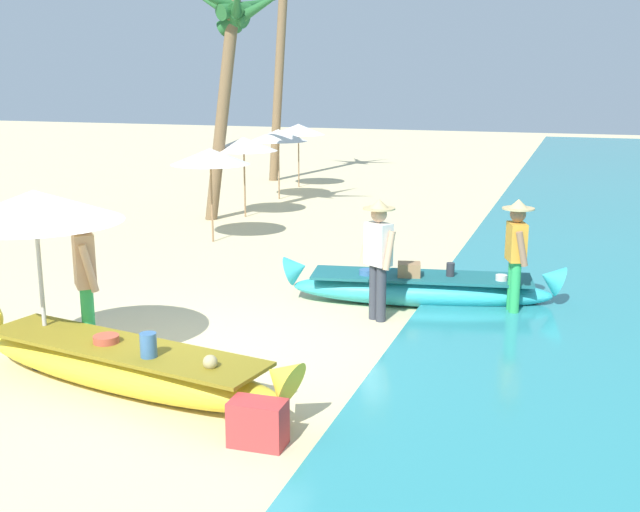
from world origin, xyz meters
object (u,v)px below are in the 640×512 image
object	(u,v)px
boat_cyan_midground	(420,288)
cooler_box	(258,423)
palm_tree_leaning_seaward	(234,31)
person_vendor_hatted	(378,251)
patio_umbrella_large	(35,207)
boat_yellow_foreground	(123,365)
person_vendor_assistant	(516,250)
person_tourist_customer	(86,278)

from	to	relation	value
boat_cyan_midground	cooler_box	bearing A→B (deg)	-95.83
boat_cyan_midground	palm_tree_leaning_seaward	bearing A→B (deg)	135.46
boat_cyan_midground	person_vendor_hatted	xyz separation A→B (m)	(-0.42, -0.90, 0.72)
patio_umbrella_large	cooler_box	distance (m)	3.70
patio_umbrella_large	boat_yellow_foreground	bearing A→B (deg)	-13.85
boat_yellow_foreground	patio_umbrella_large	size ratio (longest dim) A/B	2.12
boat_yellow_foreground	cooler_box	world-z (taller)	boat_yellow_foreground
boat_cyan_midground	person_vendor_assistant	distance (m)	1.54
person_tourist_customer	palm_tree_leaning_seaward	distance (m)	9.69
patio_umbrella_large	cooler_box	size ratio (longest dim) A/B	4.02
boat_cyan_midground	person_tourist_customer	distance (m)	4.87
palm_tree_leaning_seaward	person_vendor_assistant	bearing A→B (deg)	-39.08
boat_yellow_foreground	cooler_box	xyz separation A→B (m)	(1.90, -0.72, -0.06)
person_vendor_assistant	palm_tree_leaning_seaward	xyz separation A→B (m)	(-6.79, 5.51, 3.31)
person_tourist_customer	boat_cyan_midground	bearing A→B (deg)	47.06
boat_yellow_foreground	person_vendor_assistant	xyz separation A→B (m)	(3.76, 3.99, 0.70)
person_tourist_customer	palm_tree_leaning_seaward	bearing A→B (deg)	103.65
person_vendor_assistant	boat_cyan_midground	bearing A→B (deg)	172.86
person_vendor_hatted	patio_umbrella_large	distance (m)	4.47
person_vendor_assistant	person_tourist_customer	bearing A→B (deg)	-144.13
person_vendor_assistant	cooler_box	xyz separation A→B (m)	(-1.86, -4.72, -0.76)
person_tourist_customer	patio_umbrella_large	world-z (taller)	patio_umbrella_large
boat_yellow_foreground	person_tourist_customer	size ratio (longest dim) A/B	2.49
boat_yellow_foreground	boat_cyan_midground	world-z (taller)	boat_yellow_foreground
cooler_box	patio_umbrella_large	bearing A→B (deg)	159.88
person_tourist_customer	palm_tree_leaning_seaward	size ratio (longest dim) A/B	0.33
person_vendor_hatted	person_vendor_assistant	xyz separation A→B (m)	(1.78, 0.73, -0.01)
boat_cyan_midground	person_vendor_hatted	size ratio (longest dim) A/B	2.43
boat_cyan_midground	palm_tree_leaning_seaward	size ratio (longest dim) A/B	0.78
boat_cyan_midground	person_vendor_hatted	world-z (taller)	person_vendor_hatted
boat_yellow_foreground	boat_cyan_midground	size ratio (longest dim) A/B	1.07
person_vendor_assistant	cooler_box	world-z (taller)	person_vendor_assistant
boat_cyan_midground	person_tourist_customer	world-z (taller)	person_tourist_customer
boat_yellow_foreground	boat_cyan_midground	xyz separation A→B (m)	(2.40, 4.16, -0.02)
person_vendor_hatted	palm_tree_leaning_seaward	bearing A→B (deg)	128.75
patio_umbrella_large	palm_tree_leaning_seaward	xyz separation A→B (m)	(-1.79, 9.20, 2.39)
person_vendor_hatted	person_tourist_customer	bearing A→B (deg)	-137.45
person_vendor_assistant	patio_umbrella_large	world-z (taller)	patio_umbrella_large
cooler_box	person_vendor_assistant	bearing A→B (deg)	66.53
boat_cyan_midground	patio_umbrella_large	bearing A→B (deg)	-133.28
person_tourist_customer	person_vendor_assistant	xyz separation A→B (m)	(4.63, 3.35, -0.03)
person_vendor_hatted	person_tourist_customer	distance (m)	3.88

